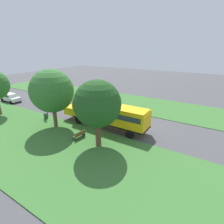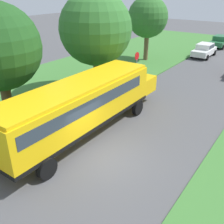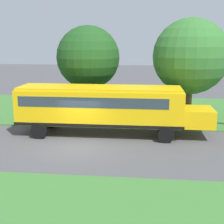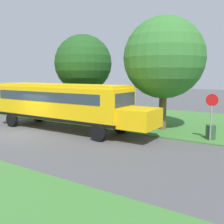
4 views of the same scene
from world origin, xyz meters
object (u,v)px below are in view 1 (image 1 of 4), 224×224
car_white_middle (10,97)px  trash_bin (46,116)px  school_bus (107,113)px  oak_tree_beside_bus (99,104)px  oak_tree_roadside_mid (51,90)px  park_bench (79,135)px  stop_sign (47,107)px  car_red_nearest (53,95)px

car_white_middle → trash_bin: 13.36m
school_bus → oak_tree_beside_bus: bearing=-156.6°
oak_tree_roadside_mid → park_bench: bearing=-99.2°
school_bus → stop_sign: school_bus is taller
trash_bin → oak_tree_beside_bus: bearing=-99.4°
car_white_middle → oak_tree_roadside_mid: size_ratio=0.58×
oak_tree_roadside_mid → trash_bin: size_ratio=8.47×
car_red_nearest → oak_tree_roadside_mid: 14.70m
stop_sign → park_bench: stop_sign is taller
car_white_middle → oak_tree_roadside_mid: 17.31m
stop_sign → trash_bin: (-0.45, -0.08, -1.29)m
oak_tree_beside_bus → trash_bin: oak_tree_beside_bus is taller
park_bench → school_bus: bearing=-13.2°
car_red_nearest → oak_tree_beside_bus: size_ratio=0.61×
oak_tree_beside_bus → park_bench: bearing=90.8°
car_white_middle → oak_tree_roadside_mid: oak_tree_roadside_mid is taller
oak_tree_roadside_mid → trash_bin: bearing=71.9°
park_bench → trash_bin: park_bench is taller
oak_tree_roadside_mid → stop_sign: bearing=65.7°
car_red_nearest → park_bench: car_red_nearest is taller
car_red_nearest → stop_sign: 10.58m
car_white_middle → trash_bin: size_ratio=4.89×
oak_tree_roadside_mid → stop_sign: (1.54, 3.40, -3.25)m
park_bench → oak_tree_beside_bus: bearing=-89.2°
school_bus → oak_tree_roadside_mid: oak_tree_roadside_mid is taller
car_red_nearest → car_white_middle: 7.89m
car_white_middle → car_red_nearest: bearing=-44.8°
school_bus → oak_tree_roadside_mid: 7.58m
car_red_nearest → stop_sign: stop_sign is taller
school_bus → car_red_nearest: size_ratio=2.82×
car_white_middle → oak_tree_beside_bus: 24.92m
school_bus → trash_bin: school_bus is taller
car_white_middle → trash_bin: bearing=-99.7°
school_bus → car_red_nearest: 17.71m
park_bench → stop_sign: bearing=74.4°
park_bench → trash_bin: 8.44m
trash_bin → car_red_nearest: bearing=44.1°
oak_tree_roadside_mid → car_white_middle: bearing=78.6°
car_red_nearest → trash_bin: size_ratio=4.89×
oak_tree_beside_bus → oak_tree_roadside_mid: oak_tree_roadside_mid is taller
park_bench → trash_bin: size_ratio=1.83×
car_red_nearest → stop_sign: bearing=-134.6°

